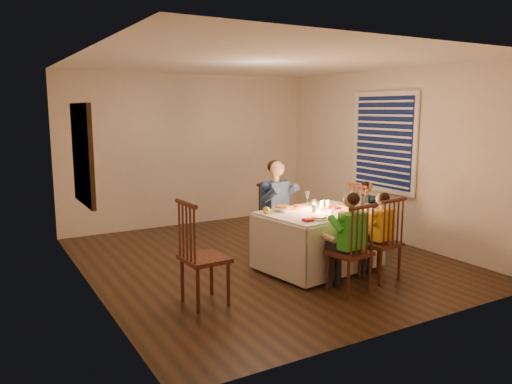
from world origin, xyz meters
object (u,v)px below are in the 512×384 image
chair_end (365,254)px  child_yellow (379,280)px  dining_table (318,228)px  chair_adult (276,254)px  child_green (348,291)px  serving_bowl (282,209)px  chair_extra (205,303)px  chair_near_left (348,291)px  child_teal (365,254)px  chair_near_right (379,280)px  adult (276,254)px

chair_end → child_yellow: bearing=145.7°
dining_table → chair_end: dining_table is taller
chair_adult → child_green: (-0.07, -1.61, 0.00)m
chair_adult → child_green: bearing=-108.5°
child_yellow → serving_bowl: (-0.75, 0.96, 0.77)m
chair_extra → child_yellow: (2.09, -0.36, 0.00)m
chair_near_left → serving_bowl: 1.33m
child_yellow → serving_bowl: size_ratio=4.49×
chair_end → serving_bowl: (-1.34, 0.07, 0.77)m
dining_table → chair_near_left: (-0.21, -0.84, -0.53)m
chair_adult → child_teal: bearing=-44.8°
dining_table → chair_near_left: size_ratio=1.54×
dining_table → child_green: (-0.21, -0.84, -0.53)m
chair_extra → child_teal: (2.68, 0.53, 0.00)m
chair_near_right → child_yellow: child_yellow is taller
chair_near_left → adult: bearing=-98.4°
adult → child_yellow: size_ratio=1.25×
chair_adult → chair_end: bearing=-44.8°
chair_end → child_green: (-1.16, -1.00, 0.00)m
chair_extra → child_teal: size_ratio=1.07×
chair_near_left → chair_near_right: bearing=-174.1°
child_green → child_yellow: bearing=-174.1°
chair_near_left → chair_extra: size_ratio=0.91×
adult → child_teal: size_ratio=1.28×
chair_near_left → child_yellow: (0.58, 0.12, 0.00)m
chair_near_right → child_yellow: size_ratio=0.95×
adult → child_yellow: 1.57m
chair_extra → serving_bowl: bearing=-68.8°
chair_extra → adult: bearing=-57.6°
dining_table → chair_extra: dining_table is taller
chair_extra → serving_bowl: size_ratio=4.70×
chair_end → chair_near_left: bearing=130.1°
chair_near_left → child_yellow: bearing=-174.1°
child_green → chair_end: bearing=-145.0°
chair_adult → child_yellow: (0.50, -1.49, 0.00)m
adult → dining_table: bearing=-95.5°
chair_near_left → child_green: (0.00, 0.00, 0.00)m
chair_near_right → serving_bowl: bearing=-57.8°
chair_extra → adult: size_ratio=0.84×
chair_near_left → dining_table: bearing=-110.1°
chair_adult → adult: bearing=-15.9°
chair_end → child_yellow: (-0.59, -0.88, 0.00)m
chair_near_right → chair_extra: 2.13m
child_green → child_teal: 1.54m
chair_adult → child_teal: 1.25m
chair_adult → serving_bowl: bearing=-131.3°
chair_near_right → adult: size_ratio=0.76×
chair_adult → adult: size_ratio=0.76×
chair_end → child_green: child_green is taller
serving_bowl → child_yellow: bearing=-51.8°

